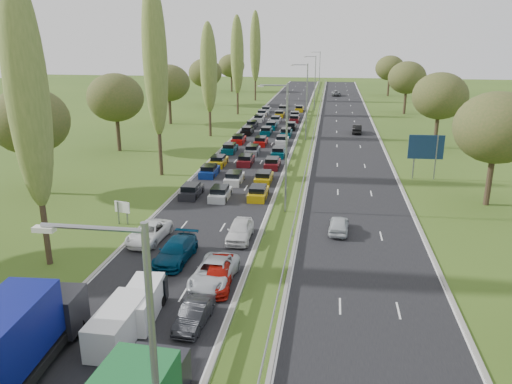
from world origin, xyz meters
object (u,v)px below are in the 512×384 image
at_px(near_car_2, 149,232).
at_px(direction_sign, 426,149).
at_px(white_van_front, 120,322).
at_px(info_sign, 122,210).
at_px(blue_lorry, 12,343).
at_px(white_van_rear, 142,301).

xyz_separation_m(near_car_2, direction_sign, (25.17, 22.65, 2.83)).
xyz_separation_m(near_car_2, white_van_front, (3.30, -13.43, 0.26)).
height_order(near_car_2, white_van_front, white_van_front).
height_order(near_car_2, info_sign, info_sign).
distance_m(near_car_2, info_sign, 4.96).
distance_m(near_car_2, blue_lorry, 17.62).
height_order(blue_lorry, white_van_front, blue_lorry).
xyz_separation_m(white_van_front, direction_sign, (21.87, 36.09, 2.57)).
relative_size(blue_lorry, direction_sign, 1.87).
bearing_deg(direction_sign, info_sign, -146.12).
bearing_deg(direction_sign, white_van_front, -121.21).
height_order(near_car_2, direction_sign, direction_sign).
height_order(blue_lorry, white_van_rear, blue_lorry).
xyz_separation_m(blue_lorry, direction_sign, (25.36, 40.21, 1.45)).
distance_m(blue_lorry, info_sign, 21.17).
bearing_deg(white_van_front, info_sign, 113.21).
relative_size(white_van_front, info_sign, 2.30).
distance_m(near_car_2, white_van_rear, 11.60).
bearing_deg(white_van_front, direction_sign, 59.50).
xyz_separation_m(white_van_rear, direction_sign, (21.51, 33.66, 2.61)).
xyz_separation_m(near_car_2, info_sign, (-3.63, 3.31, 0.63)).
bearing_deg(white_van_rear, info_sign, 112.77).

